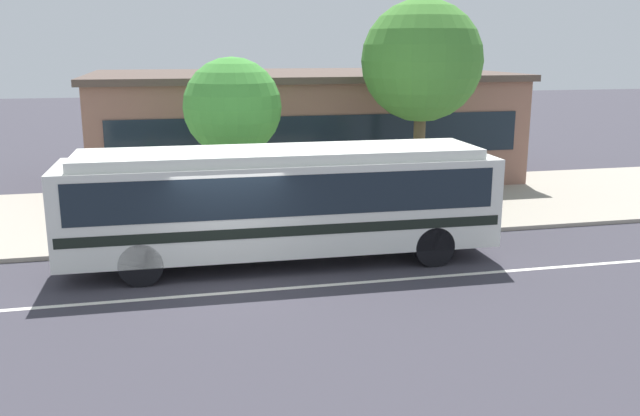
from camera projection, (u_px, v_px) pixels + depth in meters
ground_plane at (231, 280)px, 15.64m from camera, size 120.00×120.00×0.00m
sidewalk_slab at (212, 212)px, 21.80m from camera, size 60.00×8.00×0.12m
lane_stripe_center at (235, 292)px, 14.88m from camera, size 56.00×0.16×0.01m
transit_bus at (282, 197)px, 16.66m from camera, size 10.59×2.69×2.84m
pedestrian_waiting_near_sign at (146, 201)px, 18.71m from camera, size 0.43×0.43×1.67m
bus_stop_sign at (430, 176)px, 19.41m from camera, size 0.08×0.44×2.36m
street_tree_near_stop at (233, 108)px, 20.06m from camera, size 2.92×2.92×4.85m
street_tree_mid_block at (422, 62)px, 21.44m from camera, size 3.85×3.85×6.62m
station_building at (299, 124)px, 27.92m from camera, size 16.38×9.18×4.23m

